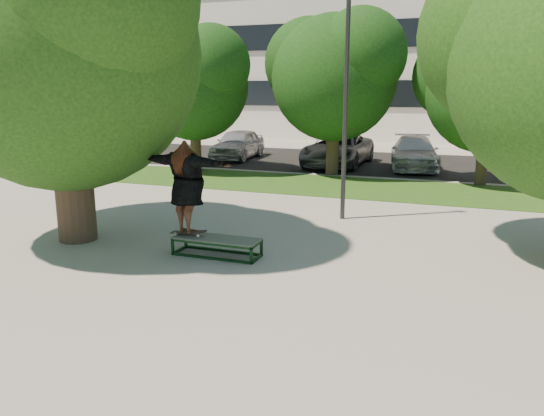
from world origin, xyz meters
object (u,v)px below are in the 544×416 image
at_px(tree_left, 61,37).
at_px(grind_box, 217,247).
at_px(lamppost, 346,97).
at_px(car_silver_b, 414,153).
at_px(car_dark, 342,151).
at_px(car_grey, 338,149).
at_px(car_silver_a, 238,144).

bearing_deg(tree_left, grind_box, -1.17).
relative_size(lamppost, car_silver_b, 1.33).
relative_size(car_dark, car_silver_b, 0.84).
distance_m(car_dark, car_grey, 0.25).
relative_size(tree_left, grind_box, 3.95).
distance_m(car_silver_a, car_grey, 5.09).
distance_m(lamppost, grind_box, 5.25).
xyz_separation_m(grind_box, car_silver_b, (2.62, 13.74, 0.48)).
distance_m(lamppost, car_grey, 10.09).
distance_m(lamppost, car_dark, 10.26).
height_order(car_dark, car_grey, car_grey).
distance_m(grind_box, car_silver_a, 15.16).
bearing_deg(car_silver_b, car_dark, 172.83).
bearing_deg(grind_box, tree_left, 178.83).
relative_size(car_dark, car_grey, 0.75).
bearing_deg(tree_left, car_silver_b, 65.67).
distance_m(tree_left, lamppost, 6.70).
distance_m(tree_left, car_silver_a, 14.61).
xyz_separation_m(tree_left, car_grey, (2.94, 13.41, -3.71)).
distance_m(car_silver_a, car_silver_b, 8.31).
bearing_deg(car_silver_b, lamppost, -103.68).
height_order(lamppost, car_dark, lamppost).
relative_size(car_silver_a, car_dark, 1.08).
xyz_separation_m(lamppost, car_dark, (-2.22, 9.70, -2.51)).
height_order(car_grey, car_silver_b, car_grey).
height_order(grind_box, car_silver_a, car_silver_a).
relative_size(grind_box, car_silver_b, 0.39).
relative_size(lamppost, car_grey, 1.19).
height_order(tree_left, car_grey, tree_left).
distance_m(tree_left, grind_box, 5.53).
relative_size(car_silver_a, car_grey, 0.82).
xyz_separation_m(tree_left, car_dark, (3.08, 13.60, -3.79)).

